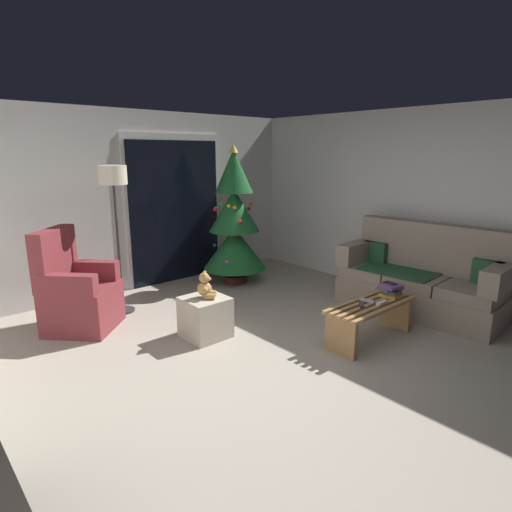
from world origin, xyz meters
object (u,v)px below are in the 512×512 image
object	(u,v)px
book_stack	(391,290)
floor_lamp	(114,190)
coffee_table	(370,316)
ottoman	(205,317)
remote_white	(382,303)
remote_silver	(367,301)
couch	(421,280)
teddy_bear_honey	(205,287)
remote_graphite	(362,304)
cell_phone	(390,283)
armchair	(77,294)
christmas_tree	(234,223)

from	to	relation	value
book_stack	floor_lamp	bearing A→B (deg)	127.36
coffee_table	ottoman	distance (m)	1.74
remote_white	book_stack	size ratio (longest dim) A/B	0.56
floor_lamp	remote_silver	bearing A→B (deg)	-57.19
couch	remote_white	bearing A→B (deg)	-171.58
ottoman	remote_silver	bearing A→B (deg)	-43.19
couch	ottoman	world-z (taller)	couch
teddy_bear_honey	remote_graphite	bearing A→B (deg)	-47.31
ottoman	couch	bearing A→B (deg)	-24.97
coffee_table	cell_phone	distance (m)	0.45
coffee_table	armchair	size ratio (longest dim) A/B	0.97
couch	armchair	distance (m)	4.05
christmas_tree	ottoman	size ratio (longest dim) A/B	4.64
remote_silver	teddy_bear_honey	size ratio (longest dim) A/B	0.55
remote_silver	remote_graphite	size ratio (longest dim) A/B	1.00
coffee_table	remote_white	world-z (taller)	remote_white
remote_silver	cell_phone	world-z (taller)	cell_phone
remote_graphite	floor_lamp	bearing A→B (deg)	171.22
remote_silver	ottoman	xyz separation A→B (m)	(-1.24, 1.17, -0.20)
christmas_tree	ottoman	distance (m)	2.13
book_stack	couch	bearing A→B (deg)	6.23
remote_silver	christmas_tree	xyz separation A→B (m)	(0.25, 2.52, 0.48)
book_stack	cell_phone	size ratio (longest dim) A/B	1.93
coffee_table	couch	bearing A→B (deg)	4.10
ottoman	cell_phone	bearing A→B (deg)	-37.18
remote_silver	ottoman	size ratio (longest dim) A/B	0.35
remote_graphite	cell_phone	bearing A→B (deg)	49.28
armchair	remote_white	bearing A→B (deg)	-47.34
book_stack	cell_phone	distance (m)	0.07
book_stack	christmas_tree	xyz separation A→B (m)	(-0.09, 2.58, 0.42)
remote_silver	christmas_tree	size ratio (longest dim) A/B	0.08
remote_graphite	cell_phone	distance (m)	0.51
book_stack	christmas_tree	distance (m)	2.62
cell_phone	coffee_table	bearing A→B (deg)	-168.34
remote_white	ottoman	size ratio (longest dim) A/B	0.35
couch	remote_white	distance (m)	1.14
remote_white	ottoman	bearing A→B (deg)	-134.86
coffee_table	book_stack	distance (m)	0.40
cell_phone	floor_lamp	distance (m)	3.31
remote_graphite	floor_lamp	xyz separation A→B (m)	(-1.45, 2.49, 1.08)
coffee_table	book_stack	size ratio (longest dim) A/B	3.96
armchair	ottoman	size ratio (longest dim) A/B	2.57
couch	coffee_table	size ratio (longest dim) A/B	1.80
book_stack	floor_lamp	world-z (taller)	floor_lamp
remote_graphite	book_stack	world-z (taller)	book_stack
ottoman	teddy_bear_honey	xyz separation A→B (m)	(0.01, -0.01, 0.34)
coffee_table	remote_silver	size ratio (longest dim) A/B	7.05
couch	armchair	world-z (taller)	armchair
couch	armchair	xyz separation A→B (m)	(-3.37, 2.26, 0.00)
couch	book_stack	size ratio (longest dim) A/B	7.14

